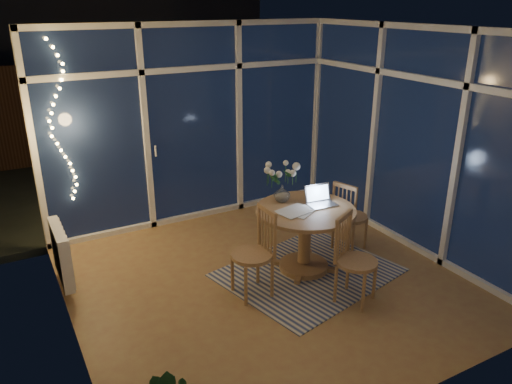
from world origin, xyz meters
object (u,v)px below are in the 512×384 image
chair_right (351,215)px  flower_vase (282,193)px  chair_left (252,253)px  chair_front (357,260)px  dining_table (305,239)px  laptop (323,196)px

chair_right → flower_vase: flower_vase is taller
chair_left → flower_vase: (0.63, 0.47, 0.37)m
chair_right → chair_front: bearing=126.3°
chair_right → flower_vase: (-0.88, 0.15, 0.40)m
chair_left → flower_vase: 0.87m
dining_table → flower_vase: size_ratio=5.16×
chair_front → dining_table: bearing=69.6°
laptop → flower_vase: (-0.33, 0.30, -0.01)m
flower_vase → chair_right: bearing=-9.8°
dining_table → chair_right: chair_right is taller
dining_table → chair_front: 0.78m
dining_table → chair_front: bearing=-82.9°
dining_table → chair_left: 0.78m
dining_table → chair_right: bearing=11.1°
chair_right → flower_vase: bearing=62.2°
chair_left → chair_right: bearing=102.1°
dining_table → laptop: size_ratio=3.55×
dining_table → laptop: 0.53m
chair_left → chair_right: 1.54m
dining_table → chair_front: chair_front is taller
chair_front → laptop: (0.12, 0.77, 0.39)m
laptop → flower_vase: size_ratio=1.45×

